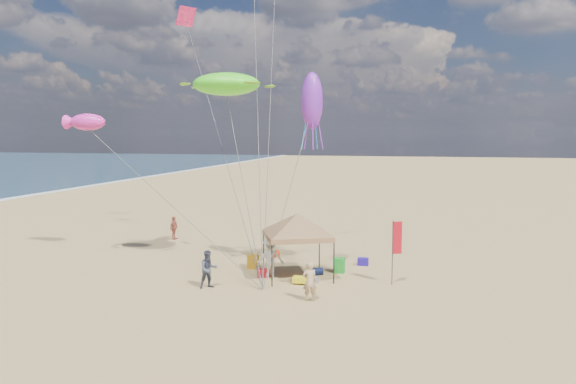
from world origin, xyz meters
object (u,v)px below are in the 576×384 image
cooler_blue (363,262)px  person_near_c (271,258)px  beach_cart (303,280)px  person_far_a (174,228)px  chair_green (339,265)px  feather_flag (396,242)px  chair_yellow (253,261)px  canopy_tent (297,216)px  cooler_red (264,273)px  person_near_b (209,269)px  person_near_a (310,281)px

cooler_blue → person_near_c: person_near_c is taller
beach_cart → person_near_c: (-1.70, 0.70, 0.75)m
cooler_blue → person_far_a: size_ratio=0.36×
chair_green → person_near_c: person_near_c is taller
feather_flag → chair_yellow: bearing=169.2°
canopy_tent → cooler_red: canopy_tent is taller
feather_flag → person_far_a: feather_flag is taller
person_far_a → person_near_b: bearing=-143.6°
canopy_tent → person_far_a: size_ratio=3.48×
chair_green → chair_yellow: same height
beach_cart → person_near_a: (0.79, -2.36, 0.60)m
cooler_red → cooler_blue: bearing=39.1°
feather_flag → beach_cart: feather_flag is taller
person_far_a → feather_flag: bearing=-113.7°
feather_flag → person_near_b: size_ratio=1.74×
person_near_b → cooler_blue: bearing=3.7°
person_near_a → person_near_c: 3.94m
person_near_b → chair_green: bearing=-1.4°
cooler_blue → person_near_b: bearing=-136.4°
chair_green → person_near_b: person_near_b is taller
cooler_red → person_near_a: (2.82, -3.09, 0.61)m
feather_flag → chair_green: size_ratio=4.14×
cooler_blue → beach_cart: 4.73m
canopy_tent → chair_green: canopy_tent is taller
cooler_red → beach_cart: bearing=-19.8°
person_near_a → person_near_b: person_near_b is taller
canopy_tent → feather_flag: (4.53, -0.19, -0.96)m
cooler_red → person_near_c: 0.83m
beach_cart → person_near_c: 1.99m
cooler_blue → person_near_c: (-3.91, -3.48, 0.76)m
person_near_c → feather_flag: bearing=167.8°
chair_green → person_near_a: bearing=-95.5°
chair_green → person_far_a: bearing=153.2°
chair_green → cooler_red: bearing=-152.1°
person_far_a → cooler_blue: bearing=-104.6°
beach_cart → person_near_c: bearing=157.7°
chair_green → person_near_b: bearing=-141.5°
cooler_red → person_near_a: bearing=-47.6°
canopy_tent → feather_flag: 4.63m
person_far_a → beach_cart: bearing=-125.4°
person_near_b → person_near_c: 3.14m
cooler_red → chair_green: 3.72m
chair_yellow → cooler_red: bearing=-56.8°
person_far_a → canopy_tent: bearing=-122.9°
chair_yellow → person_near_b: person_near_b is taller
canopy_tent → person_near_a: size_ratio=3.22×
chair_yellow → person_far_a: (-7.14, 5.98, 0.39)m
canopy_tent → cooler_blue: canopy_tent is taller
cooler_blue → beach_cart: cooler_blue is taller
beach_cart → person_near_b: bearing=-157.5°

